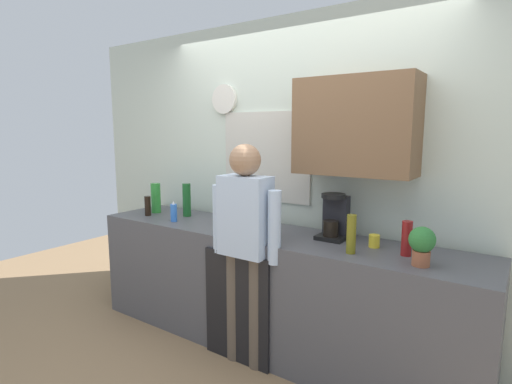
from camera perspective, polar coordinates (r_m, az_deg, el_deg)
ground_plane at (r=3.21m, az=-1.45°, el=-22.95°), size 8.00×8.00×0.00m
kitchen_counter at (r=3.23m, az=1.75°, el=-13.68°), size 3.13×0.64×0.92m
dishwasher_panel at (r=3.03m, az=-2.81°, el=-16.20°), size 0.56×0.02×0.83m
back_wall_assembly at (r=3.31m, az=6.58°, el=2.94°), size 4.73×0.42×2.60m
coffee_maker at (r=2.94m, az=11.07°, el=-3.71°), size 0.20×0.20×0.33m
bottle_amber_beer at (r=2.97m, az=2.72°, el=-4.06°), size 0.06×0.06×0.23m
bottle_clear_soda at (r=3.91m, az=-14.06°, el=-0.82°), size 0.09×0.09×0.28m
bottle_olive_oil at (r=2.61m, az=13.40°, el=-5.84°), size 0.06×0.06×0.25m
bottle_dark_sauce at (r=3.79m, az=-15.15°, el=-1.93°), size 0.06×0.06×0.18m
bottle_red_vinegar at (r=2.67m, az=20.64°, el=-6.20°), size 0.06×0.06×0.22m
bottle_green_wine at (r=3.68m, az=-9.83°, el=-1.11°), size 0.07×0.07×0.30m
cup_white_mug at (r=3.07m, az=-3.68°, el=-4.91°), size 0.08×0.08×0.09m
cup_yellow_cup at (r=2.80m, az=16.46°, el=-6.70°), size 0.07×0.07×0.08m
potted_plant at (r=2.50m, az=22.52°, el=-6.79°), size 0.15×0.15×0.23m
dish_soap at (r=3.50m, az=-11.62°, el=-2.87°), size 0.06×0.06×0.18m
person_at_sink at (r=2.83m, az=-1.52°, el=-6.41°), size 0.57×0.22×1.60m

